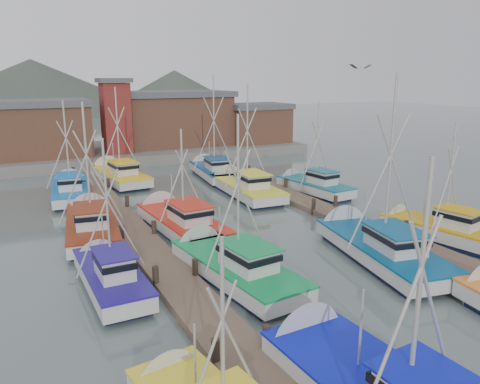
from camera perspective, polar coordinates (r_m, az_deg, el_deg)
name	(u,v)px	position (r m, az deg, el deg)	size (l,w,h in m)	color
ground	(279,250)	(27.70, 4.74, -7.01)	(260.00, 260.00, 0.00)	#50605D
dock_left	(143,243)	(28.57, -11.78, -6.15)	(2.30, 46.00, 1.50)	brown
dock_right	(332,213)	(34.60, 11.20, -2.59)	(2.30, 46.00, 1.50)	brown
quay	(127,152)	(61.28, -13.57, 4.77)	(44.00, 16.00, 1.20)	slate
shed_left	(31,128)	(57.36, -24.12, 7.13)	(12.72, 8.48, 6.20)	brown
shed_center	(171,118)	(62.42, -8.36, 8.95)	(14.84, 9.54, 6.90)	brown
shed_right	(256,123)	(64.13, 1.99, 8.44)	(8.48, 6.36, 5.20)	brown
lookout_tower	(116,115)	(56.41, -14.90, 9.01)	(3.60, 3.60, 8.50)	maroon
distant_hills	(7,114)	(144.96, -26.57, 8.49)	(175.00, 140.00, 42.00)	#444F42
boat_4	(230,265)	(23.65, -1.20, -8.92)	(3.89, 9.54, 9.02)	black
boat_5	(375,246)	(27.27, 16.16, -6.33)	(5.03, 10.70, 11.04)	black
boat_6	(109,275)	(23.46, -15.64, -9.66)	(3.18, 7.70, 7.82)	black
boat_7	(435,229)	(31.51, 22.67, -4.16)	(3.95, 8.21, 7.87)	black
boat_8	(179,221)	(30.89, -7.44, -3.53)	(3.66, 9.89, 7.63)	black
boat_9	(243,187)	(40.11, 0.42, 0.64)	(4.14, 10.23, 10.23)	black
boat_10	(92,224)	(31.52, -17.64, -3.71)	(4.19, 9.88, 9.28)	black
boat_11	(311,185)	(41.07, 8.62, 0.79)	(3.41, 8.32, 8.49)	black
boat_12	(118,175)	(46.68, -14.66, 2.06)	(4.05, 10.36, 9.91)	black
boat_13	(212,171)	(47.19, -3.39, 2.62)	(4.26, 9.60, 10.83)	black
boat_14	(71,189)	(41.65, -19.95, 0.29)	(3.81, 9.43, 8.86)	black
gull_near	(361,67)	(22.26, 14.49, 14.54)	(1.51, 0.66, 0.24)	gray
gull_far	(275,109)	(30.96, 4.31, 10.05)	(1.48, 0.65, 0.24)	gray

